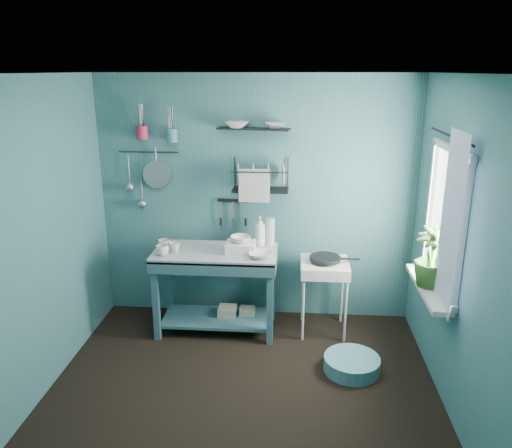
# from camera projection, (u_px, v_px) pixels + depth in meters

# --- Properties ---
(floor) EXTENTS (3.20, 3.20, 0.00)m
(floor) POSITION_uv_depth(u_px,v_px,m) (242.00, 397.00, 4.02)
(floor) COLOR black
(floor) RESTS_ON ground
(ceiling) EXTENTS (3.20, 3.20, 0.00)m
(ceiling) POSITION_uv_depth(u_px,v_px,m) (238.00, 74.00, 3.28)
(ceiling) COLOR silver
(ceiling) RESTS_ON ground
(wall_back) EXTENTS (3.20, 0.00, 3.20)m
(wall_back) POSITION_uv_depth(u_px,v_px,m) (256.00, 200.00, 5.08)
(wall_back) COLOR #316165
(wall_back) RESTS_ON ground
(wall_front) EXTENTS (3.20, 0.00, 3.20)m
(wall_front) POSITION_uv_depth(u_px,v_px,m) (203.00, 369.00, 2.22)
(wall_front) COLOR #316165
(wall_front) RESTS_ON ground
(wall_left) EXTENTS (0.00, 3.00, 3.00)m
(wall_left) POSITION_uv_depth(u_px,v_px,m) (30.00, 246.00, 3.77)
(wall_left) COLOR #316165
(wall_left) RESTS_ON ground
(wall_right) EXTENTS (0.00, 3.00, 3.00)m
(wall_right) POSITION_uv_depth(u_px,v_px,m) (464.00, 258.00, 3.53)
(wall_right) COLOR #316165
(wall_right) RESTS_ON ground
(work_counter) EXTENTS (1.22, 0.64, 0.85)m
(work_counter) POSITION_uv_depth(u_px,v_px,m) (216.00, 290.00, 4.96)
(work_counter) COLOR #2F5762
(work_counter) RESTS_ON floor
(mug_left) EXTENTS (0.12, 0.12, 0.10)m
(mug_left) POSITION_uv_depth(u_px,v_px,m) (162.00, 250.00, 4.70)
(mug_left) COLOR silver
(mug_left) RESTS_ON work_counter
(mug_mid) EXTENTS (0.14, 0.14, 0.09)m
(mug_mid) POSITION_uv_depth(u_px,v_px,m) (175.00, 247.00, 4.79)
(mug_mid) COLOR silver
(mug_mid) RESTS_ON work_counter
(mug_right) EXTENTS (0.17, 0.17, 0.10)m
(mug_right) POSITION_uv_depth(u_px,v_px,m) (164.00, 245.00, 4.86)
(mug_right) COLOR silver
(mug_right) RESTS_ON work_counter
(wash_tub) EXTENTS (0.28, 0.22, 0.10)m
(wash_tub) POSITION_uv_depth(u_px,v_px,m) (241.00, 247.00, 4.78)
(wash_tub) COLOR silver
(wash_tub) RESTS_ON work_counter
(tub_bowl) EXTENTS (0.20, 0.19, 0.06)m
(tub_bowl) POSITION_uv_depth(u_px,v_px,m) (241.00, 239.00, 4.76)
(tub_bowl) COLOR silver
(tub_bowl) RESTS_ON wash_tub
(soap_bottle) EXTENTS (0.12, 0.12, 0.30)m
(soap_bottle) POSITION_uv_depth(u_px,v_px,m) (260.00, 231.00, 4.95)
(soap_bottle) COLOR silver
(soap_bottle) RESTS_ON work_counter
(water_bottle) EXTENTS (0.09, 0.09, 0.28)m
(water_bottle) POSITION_uv_depth(u_px,v_px,m) (270.00, 231.00, 4.96)
(water_bottle) COLOR silver
(water_bottle) RESTS_ON work_counter
(counter_bowl) EXTENTS (0.22, 0.22, 0.05)m
(counter_bowl) POSITION_uv_depth(u_px,v_px,m) (260.00, 255.00, 4.65)
(counter_bowl) COLOR silver
(counter_bowl) RESTS_ON work_counter
(hotplate_stand) EXTENTS (0.54, 0.54, 0.74)m
(hotplate_stand) POSITION_uv_depth(u_px,v_px,m) (323.00, 297.00, 4.94)
(hotplate_stand) COLOR silver
(hotplate_stand) RESTS_ON floor
(frying_pan) EXTENTS (0.30, 0.30, 0.03)m
(frying_pan) POSITION_uv_depth(u_px,v_px,m) (325.00, 258.00, 4.82)
(frying_pan) COLOR black
(frying_pan) RESTS_ON hotplate_stand
(knife_strip) EXTENTS (0.32, 0.05, 0.03)m
(knife_strip) POSITION_uv_depth(u_px,v_px,m) (233.00, 201.00, 5.07)
(knife_strip) COLOR black
(knife_strip) RESTS_ON wall_back
(dish_rack) EXTENTS (0.55, 0.24, 0.32)m
(dish_rack) POSITION_uv_depth(u_px,v_px,m) (260.00, 175.00, 4.87)
(dish_rack) COLOR black
(dish_rack) RESTS_ON wall_back
(upper_shelf) EXTENTS (0.72, 0.29, 0.02)m
(upper_shelf) POSITION_uv_depth(u_px,v_px,m) (254.00, 129.00, 4.77)
(upper_shelf) COLOR black
(upper_shelf) RESTS_ON wall_back
(shelf_bowl_left) EXTENTS (0.24, 0.24, 0.05)m
(shelf_bowl_left) POSITION_uv_depth(u_px,v_px,m) (237.00, 117.00, 4.75)
(shelf_bowl_left) COLOR silver
(shelf_bowl_left) RESTS_ON upper_shelf
(shelf_bowl_right) EXTENTS (0.22, 0.22, 0.05)m
(shelf_bowl_right) POSITION_uv_depth(u_px,v_px,m) (275.00, 119.00, 4.72)
(shelf_bowl_right) COLOR silver
(shelf_bowl_right) RESTS_ON upper_shelf
(utensil_cup_magenta) EXTENTS (0.11, 0.11, 0.13)m
(utensil_cup_magenta) POSITION_uv_depth(u_px,v_px,m) (142.00, 133.00, 4.88)
(utensil_cup_magenta) COLOR #B7213D
(utensil_cup_magenta) RESTS_ON wall_back
(utensil_cup_teal) EXTENTS (0.11, 0.11, 0.13)m
(utensil_cup_teal) POSITION_uv_depth(u_px,v_px,m) (172.00, 135.00, 4.87)
(utensil_cup_teal) COLOR #386C76
(utensil_cup_teal) RESTS_ON wall_back
(colander) EXTENTS (0.28, 0.03, 0.28)m
(colander) POSITION_uv_depth(u_px,v_px,m) (157.00, 174.00, 5.03)
(colander) COLOR #97999E
(colander) RESTS_ON wall_back
(ladle_outer) EXTENTS (0.01, 0.01, 0.30)m
(ladle_outer) POSITION_uv_depth(u_px,v_px,m) (129.00, 170.00, 5.05)
(ladle_outer) COLOR #97999E
(ladle_outer) RESTS_ON wall_back
(ladle_inner) EXTENTS (0.01, 0.01, 0.30)m
(ladle_inner) POSITION_uv_depth(u_px,v_px,m) (142.00, 187.00, 5.09)
(ladle_inner) COLOR #97999E
(ladle_inner) RESTS_ON wall_back
(hook_rail) EXTENTS (0.60, 0.01, 0.01)m
(hook_rail) POSITION_uv_depth(u_px,v_px,m) (148.00, 152.00, 4.99)
(hook_rail) COLOR black
(hook_rail) RESTS_ON wall_back
(window_glass) EXTENTS (0.00, 1.10, 1.10)m
(window_glass) POSITION_uv_depth(u_px,v_px,m) (447.00, 219.00, 3.92)
(window_glass) COLOR white
(window_glass) RESTS_ON wall_right
(windowsill) EXTENTS (0.16, 0.95, 0.04)m
(windowsill) POSITION_uv_depth(u_px,v_px,m) (428.00, 288.00, 4.10)
(windowsill) COLOR silver
(windowsill) RESTS_ON wall_right
(curtain) EXTENTS (0.00, 1.35, 1.35)m
(curtain) POSITION_uv_depth(u_px,v_px,m) (450.00, 224.00, 3.62)
(curtain) COLOR white
(curtain) RESTS_ON wall_right
(curtain_rod) EXTENTS (0.02, 1.05, 0.02)m
(curtain_rod) POSITION_uv_depth(u_px,v_px,m) (450.00, 136.00, 3.73)
(curtain_rod) COLOR black
(curtain_rod) RESTS_ON wall_right
(potted_plant) EXTENTS (0.36, 0.36, 0.50)m
(potted_plant) POSITION_uv_depth(u_px,v_px,m) (431.00, 257.00, 4.02)
(potted_plant) COLOR #376729
(potted_plant) RESTS_ON windowsill
(storage_tin_large) EXTENTS (0.18, 0.18, 0.22)m
(storage_tin_large) POSITION_uv_depth(u_px,v_px,m) (228.00, 317.00, 5.09)
(storage_tin_large) COLOR gray
(storage_tin_large) RESTS_ON floor
(storage_tin_small) EXTENTS (0.15, 0.15, 0.20)m
(storage_tin_small) POSITION_uv_depth(u_px,v_px,m) (247.00, 317.00, 5.11)
(storage_tin_small) COLOR gray
(storage_tin_small) RESTS_ON floor
(floor_basin) EXTENTS (0.49, 0.49, 0.13)m
(floor_basin) POSITION_uv_depth(u_px,v_px,m) (352.00, 364.00, 4.35)
(floor_basin) COLOR teal
(floor_basin) RESTS_ON floor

